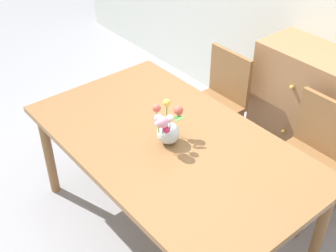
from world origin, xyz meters
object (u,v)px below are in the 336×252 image
chair_right (310,151)px  flower_vase (167,128)px  dining_table (171,151)px  chair_left (219,97)px

chair_right → flower_vase: 1.08m
dining_table → flower_vase: size_ratio=7.74×
dining_table → chair_left: chair_left is taller
dining_table → flower_vase: bearing=-98.6°
chair_right → flower_vase: size_ratio=3.69×
chair_right → flower_vase: bearing=63.6°
chair_left → flower_vase: size_ratio=3.69×
chair_right → flower_vase: (-0.45, -0.91, 0.37)m
chair_left → flower_vase: bearing=116.0°
dining_table → chair_right: chair_right is taller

